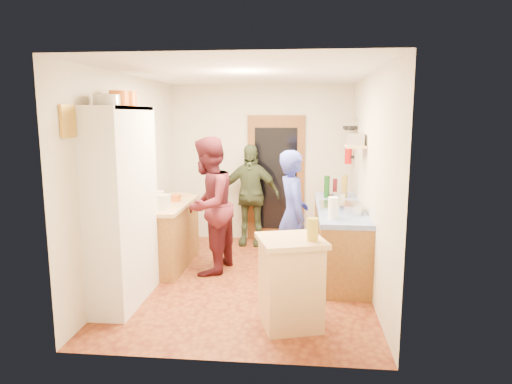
# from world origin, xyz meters

# --- Properties ---
(floor) EXTENTS (3.00, 4.00, 0.02)m
(floor) POSITION_xyz_m (0.00, 0.00, -0.01)
(floor) COLOR brown
(floor) RESTS_ON ground
(ceiling) EXTENTS (3.00, 4.00, 0.02)m
(ceiling) POSITION_xyz_m (0.00, 0.00, 2.61)
(ceiling) COLOR silver
(ceiling) RESTS_ON ground
(wall_back) EXTENTS (3.00, 0.02, 2.60)m
(wall_back) POSITION_xyz_m (0.00, 2.01, 1.30)
(wall_back) COLOR beige
(wall_back) RESTS_ON ground
(wall_front) EXTENTS (3.00, 0.02, 2.60)m
(wall_front) POSITION_xyz_m (0.00, -2.01, 1.30)
(wall_front) COLOR beige
(wall_front) RESTS_ON ground
(wall_left) EXTENTS (0.02, 4.00, 2.60)m
(wall_left) POSITION_xyz_m (-1.51, 0.00, 1.30)
(wall_left) COLOR beige
(wall_left) RESTS_ON ground
(wall_right) EXTENTS (0.02, 4.00, 2.60)m
(wall_right) POSITION_xyz_m (1.51, 0.00, 1.30)
(wall_right) COLOR beige
(wall_right) RESTS_ON ground
(door_frame) EXTENTS (0.95, 0.06, 2.10)m
(door_frame) POSITION_xyz_m (0.25, 1.97, 1.05)
(door_frame) COLOR brown
(door_frame) RESTS_ON ground
(door_glass) EXTENTS (0.70, 0.02, 1.70)m
(door_glass) POSITION_xyz_m (0.25, 1.94, 1.05)
(door_glass) COLOR black
(door_glass) RESTS_ON door_frame
(hutch_body) EXTENTS (0.40, 1.20, 2.20)m
(hutch_body) POSITION_xyz_m (-1.30, -0.80, 1.10)
(hutch_body) COLOR white
(hutch_body) RESTS_ON ground
(hutch_top_shelf) EXTENTS (0.40, 1.14, 0.04)m
(hutch_top_shelf) POSITION_xyz_m (-1.30, -0.80, 2.18)
(hutch_top_shelf) COLOR white
(hutch_top_shelf) RESTS_ON hutch_body
(plate_stack) EXTENTS (0.26, 0.26, 0.11)m
(plate_stack) POSITION_xyz_m (-1.30, -1.09, 2.26)
(plate_stack) COLOR white
(plate_stack) RESTS_ON hutch_top_shelf
(orange_pot_a) EXTENTS (0.21, 0.21, 0.17)m
(orange_pot_a) POSITION_xyz_m (-1.30, -0.76, 2.28)
(orange_pot_a) COLOR orange
(orange_pot_a) RESTS_ON hutch_top_shelf
(orange_pot_b) EXTENTS (0.19, 0.19, 0.17)m
(orange_pot_b) POSITION_xyz_m (-1.30, -0.50, 2.29)
(orange_pot_b) COLOR orange
(orange_pot_b) RESTS_ON hutch_top_shelf
(left_counter_base) EXTENTS (0.60, 1.40, 0.85)m
(left_counter_base) POSITION_xyz_m (-1.20, 0.45, 0.42)
(left_counter_base) COLOR olive
(left_counter_base) RESTS_ON ground
(left_counter_top) EXTENTS (0.64, 1.44, 0.05)m
(left_counter_top) POSITION_xyz_m (-1.20, 0.45, 0.88)
(left_counter_top) COLOR tan
(left_counter_top) RESTS_ON left_counter_base
(toaster) EXTENTS (0.26, 0.18, 0.19)m
(toaster) POSITION_xyz_m (-1.15, 0.04, 1.00)
(toaster) COLOR white
(toaster) RESTS_ON left_counter_top
(kettle) EXTENTS (0.21, 0.21, 0.19)m
(kettle) POSITION_xyz_m (-1.25, 0.29, 1.00)
(kettle) COLOR white
(kettle) RESTS_ON left_counter_top
(orange_bowl) EXTENTS (0.25, 0.25, 0.09)m
(orange_bowl) POSITION_xyz_m (-1.12, 0.60, 0.95)
(orange_bowl) COLOR orange
(orange_bowl) RESTS_ON left_counter_top
(chopping_board) EXTENTS (0.34, 0.27, 0.02)m
(chopping_board) POSITION_xyz_m (-1.18, 1.07, 0.91)
(chopping_board) COLOR tan
(chopping_board) RESTS_ON left_counter_top
(right_counter_base) EXTENTS (0.60, 2.20, 0.84)m
(right_counter_base) POSITION_xyz_m (1.20, 0.50, 0.42)
(right_counter_base) COLOR olive
(right_counter_base) RESTS_ON ground
(right_counter_top) EXTENTS (0.62, 2.22, 0.06)m
(right_counter_top) POSITION_xyz_m (1.20, 0.50, 0.87)
(right_counter_top) COLOR #0A2CAD
(right_counter_top) RESTS_ON right_counter_base
(hob) EXTENTS (0.55, 0.58, 0.04)m
(hob) POSITION_xyz_m (1.20, 0.39, 0.92)
(hob) COLOR silver
(hob) RESTS_ON right_counter_top
(pot_on_hob) EXTENTS (0.21, 0.21, 0.13)m
(pot_on_hob) POSITION_xyz_m (1.15, 0.46, 1.01)
(pot_on_hob) COLOR silver
(pot_on_hob) RESTS_ON hob
(bottle_a) EXTENTS (0.10, 0.10, 0.32)m
(bottle_a) POSITION_xyz_m (1.05, 1.09, 1.06)
(bottle_a) COLOR #143F14
(bottle_a) RESTS_ON right_counter_top
(bottle_b) EXTENTS (0.08, 0.08, 0.27)m
(bottle_b) POSITION_xyz_m (1.18, 1.23, 1.03)
(bottle_b) COLOR #591419
(bottle_b) RESTS_ON right_counter_top
(bottle_c) EXTENTS (0.10, 0.10, 0.34)m
(bottle_c) POSITION_xyz_m (1.31, 1.11, 1.07)
(bottle_c) COLOR olive
(bottle_c) RESTS_ON right_counter_top
(paper_towel) EXTENTS (0.12, 0.12, 0.26)m
(paper_towel) POSITION_xyz_m (1.05, -0.30, 1.03)
(paper_towel) COLOR white
(paper_towel) RESTS_ON right_counter_top
(mixing_bowl) EXTENTS (0.32, 0.32, 0.11)m
(mixing_bowl) POSITION_xyz_m (1.30, -0.00, 0.96)
(mixing_bowl) COLOR silver
(mixing_bowl) RESTS_ON right_counter_top
(island_base) EXTENTS (0.68, 0.68, 0.86)m
(island_base) POSITION_xyz_m (0.58, -1.25, 0.43)
(island_base) COLOR tan
(island_base) RESTS_ON ground
(island_top) EXTENTS (0.77, 0.77, 0.05)m
(island_top) POSITION_xyz_m (0.58, -1.25, 0.89)
(island_top) COLOR tan
(island_top) RESTS_ON island_base
(cutting_board) EXTENTS (0.42, 0.37, 0.02)m
(cutting_board) POSITION_xyz_m (0.52, -1.21, 0.90)
(cutting_board) COLOR white
(cutting_board) RESTS_ON island_top
(oil_jar) EXTENTS (0.14, 0.14, 0.22)m
(oil_jar) POSITION_xyz_m (0.79, -1.31, 1.02)
(oil_jar) COLOR #AD9E2D
(oil_jar) RESTS_ON island_top
(pan_rail) EXTENTS (0.02, 0.65, 0.02)m
(pan_rail) POSITION_xyz_m (1.46, 1.52, 2.05)
(pan_rail) COLOR silver
(pan_rail) RESTS_ON wall_right
(pan_hang_a) EXTENTS (0.18, 0.18, 0.05)m
(pan_hang_a) POSITION_xyz_m (1.40, 1.35, 1.92)
(pan_hang_a) COLOR black
(pan_hang_a) RESTS_ON pan_rail
(pan_hang_b) EXTENTS (0.16, 0.16, 0.05)m
(pan_hang_b) POSITION_xyz_m (1.40, 1.55, 1.90)
(pan_hang_b) COLOR black
(pan_hang_b) RESTS_ON pan_rail
(pan_hang_c) EXTENTS (0.17, 0.17, 0.05)m
(pan_hang_c) POSITION_xyz_m (1.40, 1.75, 1.91)
(pan_hang_c) COLOR black
(pan_hang_c) RESTS_ON pan_rail
(wall_shelf) EXTENTS (0.26, 0.42, 0.03)m
(wall_shelf) POSITION_xyz_m (1.37, 0.45, 1.70)
(wall_shelf) COLOR tan
(wall_shelf) RESTS_ON wall_right
(radio) EXTENTS (0.25, 0.32, 0.15)m
(radio) POSITION_xyz_m (1.37, 0.45, 1.79)
(radio) COLOR silver
(radio) RESTS_ON wall_shelf
(ext_bracket) EXTENTS (0.06, 0.10, 0.04)m
(ext_bracket) POSITION_xyz_m (1.47, 1.70, 1.45)
(ext_bracket) COLOR black
(ext_bracket) RESTS_ON wall_right
(fire_extinguisher) EXTENTS (0.11, 0.11, 0.32)m
(fire_extinguisher) POSITION_xyz_m (1.41, 1.70, 1.50)
(fire_extinguisher) COLOR red
(fire_extinguisher) RESTS_ON wall_right
(picture_frame) EXTENTS (0.03, 0.25, 0.30)m
(picture_frame) POSITION_xyz_m (-1.48, -1.55, 2.05)
(picture_frame) COLOR gold
(picture_frame) RESTS_ON wall_left
(person_hob) EXTENTS (0.53, 0.69, 1.67)m
(person_hob) POSITION_xyz_m (0.61, 0.11, 0.84)
(person_hob) COLOR #333EA6
(person_hob) RESTS_ON ground
(person_left) EXTENTS (0.86, 1.01, 1.83)m
(person_left) POSITION_xyz_m (-0.51, 0.29, 0.91)
(person_left) COLOR #4B161E
(person_left) RESTS_ON ground
(person_back) EXTENTS (0.98, 0.45, 1.64)m
(person_back) POSITION_xyz_m (-0.14, 1.63, 0.82)
(person_back) COLOR #343F27
(person_back) RESTS_ON ground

